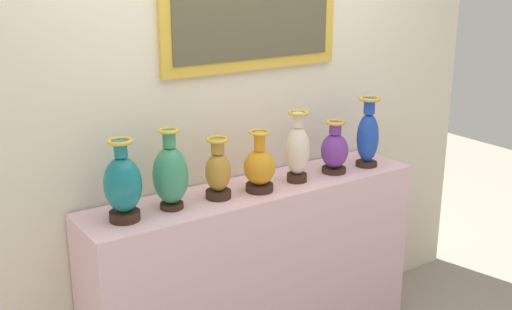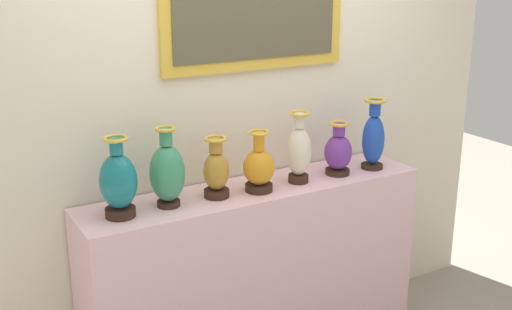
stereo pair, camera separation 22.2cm
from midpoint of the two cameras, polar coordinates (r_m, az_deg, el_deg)
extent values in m
cube|color=beige|center=(3.61, 1.79, -10.51)|extent=(1.92, 0.41, 1.01)
cube|color=beige|center=(3.51, -0.36, 4.57)|extent=(3.58, 0.10, 2.83)
cube|color=gold|center=(3.43, 1.88, 13.17)|extent=(1.09, 0.03, 0.68)
cube|color=brown|center=(3.42, 2.05, 13.15)|extent=(0.97, 0.01, 0.56)
cylinder|color=#382319|center=(3.07, -9.96, -5.06)|extent=(0.14, 0.14, 0.04)
ellipsoid|color=#19727A|center=(3.02, -10.11, -2.34)|extent=(0.18, 0.18, 0.26)
cylinder|color=#19727A|center=(2.96, -10.28, 0.74)|extent=(0.06, 0.06, 0.07)
torus|color=gold|center=(2.95, -10.32, 1.43)|extent=(0.12, 0.12, 0.02)
cylinder|color=#382319|center=(3.17, -5.80, -4.33)|extent=(0.11, 0.11, 0.03)
ellipsoid|color=#388C60|center=(3.11, -5.89, -1.66)|extent=(0.17, 0.17, 0.28)
cylinder|color=#388C60|center=(3.06, -5.99, 1.58)|extent=(0.06, 0.06, 0.08)
torus|color=gold|center=(3.05, -6.02, 2.32)|extent=(0.10, 0.10, 0.02)
cylinder|color=#382319|center=(3.27, -1.58, -3.44)|extent=(0.13, 0.13, 0.04)
ellipsoid|color=#B27F2D|center=(3.23, -1.60, -1.46)|extent=(0.13, 0.13, 0.20)
cylinder|color=#B27F2D|center=(3.19, -1.62, 0.82)|extent=(0.07, 0.07, 0.07)
torus|color=gold|center=(3.18, -1.63, 1.43)|extent=(0.11, 0.11, 0.02)
cylinder|color=#382319|center=(3.35, 2.16, -2.93)|extent=(0.15, 0.15, 0.04)
ellipsoid|color=orange|center=(3.32, 2.18, -1.12)|extent=(0.16, 0.16, 0.18)
cylinder|color=orange|center=(3.27, 2.21, 1.20)|extent=(0.06, 0.06, 0.10)
torus|color=gold|center=(3.26, 2.21, 2.01)|extent=(0.11, 0.11, 0.01)
cylinder|color=#382319|center=(3.49, 5.61, -2.10)|extent=(0.11, 0.11, 0.04)
ellipsoid|color=beige|center=(3.45, 5.69, 0.30)|extent=(0.13, 0.13, 0.26)
cylinder|color=beige|center=(3.40, 5.77, 3.05)|extent=(0.06, 0.06, 0.08)
torus|color=gold|center=(3.39, 5.79, 3.69)|extent=(0.11, 0.11, 0.02)
cylinder|color=#382319|center=(3.65, 9.00, -1.48)|extent=(0.14, 0.14, 0.03)
ellipsoid|color=#6B3393|center=(3.62, 9.08, 0.22)|extent=(0.16, 0.16, 0.20)
cylinder|color=#6B3393|center=(3.58, 9.18, 2.24)|extent=(0.07, 0.07, 0.07)
torus|color=gold|center=(3.58, 9.21, 2.75)|extent=(0.11, 0.11, 0.02)
cylinder|color=#382319|center=(3.79, 11.95, -0.98)|extent=(0.13, 0.13, 0.03)
ellipsoid|color=#1E47B2|center=(3.75, 12.09, 1.30)|extent=(0.13, 0.13, 0.29)
cylinder|color=#1E47B2|center=(3.70, 12.27, 4.10)|extent=(0.06, 0.06, 0.09)
torus|color=gold|center=(3.69, 12.32, 4.76)|extent=(0.13, 0.13, 0.02)
camera|label=1|loc=(0.11, -88.10, 0.59)|focal=44.88mm
camera|label=2|loc=(0.11, 91.90, -0.59)|focal=44.88mm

